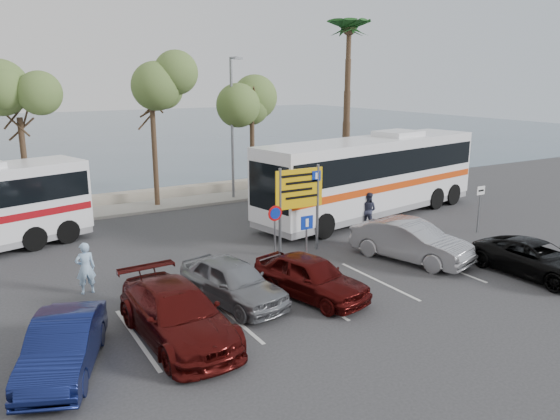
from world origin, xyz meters
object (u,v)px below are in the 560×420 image
pedestrian_near (85,268)px  car_maroon (177,314)px  direction_sign (299,195)px  car_red (311,277)px  suv_black (537,259)px  car_silver_b (411,241)px  coach_bus_right (371,178)px  pedestrian_far (368,210)px  car_silver_a (233,281)px  car_blue (63,346)px  street_lamp_right (233,121)px

pedestrian_near → car_maroon: bearing=107.4°
direction_sign → car_maroon: direction_sign is taller
pedestrian_near → direction_sign: bearing=-179.4°
car_red → suv_black: bearing=-31.8°
car_silver_b → pedestrian_near: size_ratio=2.70×
coach_bus_right → car_maroon: coach_bus_right is taller
car_maroon → coach_bus_right: bearing=28.5°
suv_black → pedestrian_near: pedestrian_near is taller
suv_black → car_silver_b: 4.53m
coach_bus_right → pedestrian_far: coach_bus_right is taller
car_silver_a → car_maroon: bearing=-159.5°
car_blue → direction_sign: bearing=48.3°
car_red → car_silver_b: bearing=-3.4°
street_lamp_right → car_maroon: 18.02m
pedestrian_far → car_blue: bearing=84.5°
direction_sign → coach_bus_right: (6.50, 3.30, -0.44)m
coach_bus_right → car_red: 11.56m
coach_bus_right → car_maroon: 15.80m
car_silver_b → pedestrian_far: 4.90m
coach_bus_right → car_maroon: bearing=-149.0°
car_red → suv_black: (8.20, -2.50, -0.07)m
street_lamp_right → pedestrian_near: (-10.49, -10.44, -3.71)m
pedestrian_far → car_maroon: bearing=88.8°
car_blue → pedestrian_near: size_ratio=2.34×
car_blue → pedestrian_far: size_ratio=2.39×
coach_bus_right → pedestrian_near: (-14.99, -3.42, -1.10)m
car_silver_b → pedestrian_far: (1.62, 4.62, 0.08)m
coach_bus_right → pedestrian_far: bearing=-132.5°
street_lamp_right → coach_bus_right: (4.50, -7.02, -2.61)m
pedestrian_near → car_silver_a: bearing=140.3°
direction_sign → car_red: size_ratio=0.86×
direction_sign → suv_black: (6.00, -6.70, -1.79)m
street_lamp_right → pedestrian_far: bearing=-71.8°
car_maroon → pedestrian_near: 4.93m
pedestrian_near → car_red: bearing=146.8°
suv_black → pedestrian_near: 15.91m
direction_sign → car_blue: 11.33m
coach_bus_right → pedestrian_near: 15.41m
suv_black → pedestrian_far: bearing=95.7°
street_lamp_right → car_silver_b: 14.00m
street_lamp_right → coach_bus_right: size_ratio=0.57×
street_lamp_right → car_silver_a: bearing=-115.8°
car_maroon → pedestrian_far: (11.88, 6.35, 0.12)m
car_silver_a → pedestrian_near: size_ratio=2.40×
car_silver_a → pedestrian_far: bearing=15.7°
car_red → pedestrian_far: (7.08, 5.73, 0.16)m
pedestrian_near → pedestrian_far: pedestrian_near is taller
car_blue → pedestrian_far: 16.27m
car_silver_a → car_silver_b: car_silver_b is taller
car_blue → car_maroon: car_maroon is taller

